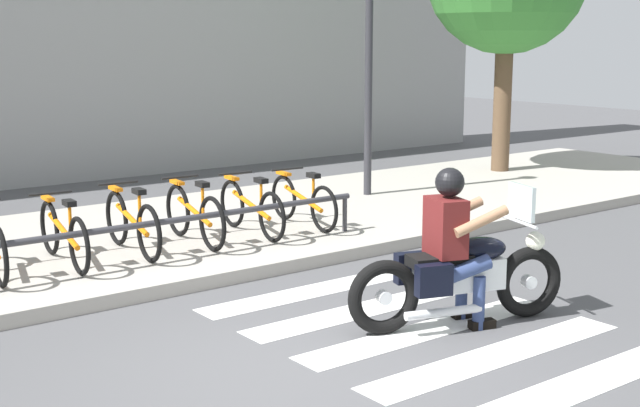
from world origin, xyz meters
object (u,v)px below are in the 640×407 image
at_px(bicycle_7, 303,201).
at_px(bike_rack, 120,230).
at_px(bicycle_4, 132,223).
at_px(street_lamp, 369,40).
at_px(bicycle_5, 194,215).
at_px(motorcycle, 460,275).
at_px(rider, 454,236).
at_px(bicycle_6, 251,208).
at_px(bicycle_3, 63,234).

xyz_separation_m(bicycle_7, bike_rack, (-2.81, -0.55, 0.09)).
height_order(bicycle_4, street_lamp, street_lamp).
bearing_deg(bike_rack, bicycle_5, 24.69).
bearing_deg(motorcycle, bicycle_5, 99.86).
bearing_deg(rider, bicycle_4, 110.51).
relative_size(motorcycle, rider, 1.43).
height_order(bicycle_5, street_lamp, street_lamp).
bearing_deg(bicycle_4, street_lamp, 15.37).
bearing_deg(bicycle_7, rider, -105.71).
height_order(bicycle_5, bicycle_6, bicycle_5).
xyz_separation_m(bicycle_6, street_lamp, (2.98, 1.26, 2.04)).
relative_size(rider, bicycle_6, 0.89).
relative_size(bicycle_3, street_lamp, 0.40).
bearing_deg(bicycle_7, bicycle_5, -179.96).
relative_size(motorcycle, bicycle_7, 1.31).
height_order(motorcycle, bicycle_7, motorcycle).
bearing_deg(bicycle_7, bicycle_4, -179.98).
relative_size(bicycle_3, bicycle_4, 1.02).
xyz_separation_m(bicycle_4, bicycle_7, (2.41, 0.00, -0.02)).
bearing_deg(bike_rack, bicycle_3, 125.87).
height_order(bicycle_4, bicycle_6, bicycle_4).
bearing_deg(motorcycle, bike_rack, 120.42).
bearing_deg(bike_rack, bicycle_7, 11.17).
relative_size(rider, bicycle_4, 0.89).
xyz_separation_m(motorcycle, street_lamp, (3.14, 4.96, 2.06)).
bearing_deg(bicycle_7, bicycle_6, -179.99).
distance_m(rider, street_lamp, 6.13).
distance_m(rider, bicycle_5, 3.73).
relative_size(bicycle_5, bike_rack, 0.26).
distance_m(bicycle_4, bicycle_5, 0.80).
distance_m(bicycle_3, bicycle_4, 0.80).
xyz_separation_m(motorcycle, rider, (-0.07, 0.03, 0.37)).
bearing_deg(rider, motorcycle, -20.40).
relative_size(bicycle_3, bicycle_7, 1.05).
xyz_separation_m(motorcycle, bike_rack, (-1.85, 3.15, 0.11)).
relative_size(bicycle_7, bike_rack, 0.25).
xyz_separation_m(bicycle_3, bicycle_6, (2.41, -0.00, -0.00)).
bearing_deg(bicycle_6, rider, -93.60).
height_order(rider, bike_rack, rider).
height_order(bicycle_6, bike_rack, bicycle_6).
relative_size(motorcycle, bicycle_3, 1.25).
bearing_deg(bike_rack, motorcycle, -59.58).
bearing_deg(motorcycle, rider, 159.60).
relative_size(bicycle_6, bike_rack, 0.26).
distance_m(motorcycle, bike_rack, 3.65).
relative_size(rider, bicycle_5, 0.91).
distance_m(bicycle_4, street_lamp, 5.17).
xyz_separation_m(bicycle_5, bike_rack, (-1.20, -0.55, 0.07)).
distance_m(motorcycle, street_lamp, 6.22).
xyz_separation_m(motorcycle, bicycle_4, (-1.45, 3.70, 0.04)).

